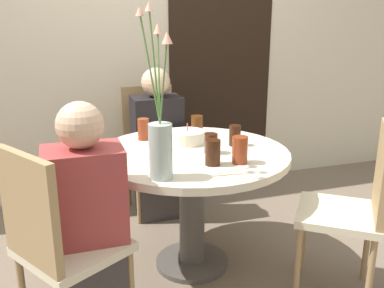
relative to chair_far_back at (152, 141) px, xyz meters
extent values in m
plane|color=#6B5B4C|center=(0.03, -0.87, -0.53)|extent=(16.00, 16.00, 0.00)
cube|color=beige|center=(0.03, 0.40, 0.77)|extent=(8.00, 0.05, 2.60)
cube|color=black|center=(0.70, 0.36, 0.49)|extent=(0.90, 0.01, 2.05)
cylinder|color=beige|center=(0.03, -0.87, 0.16)|extent=(1.08, 1.08, 0.04)
cylinder|color=#4C4742|center=(0.03, -0.87, -0.18)|extent=(0.15, 0.15, 0.64)
cylinder|color=#4C4742|center=(0.03, -0.87, -0.52)|extent=(0.43, 0.43, 0.03)
cube|color=beige|center=(0.00, -0.08, -0.08)|extent=(0.42, 0.42, 0.04)
cube|color=#997A51|center=(0.00, 0.10, 0.17)|extent=(0.38, 0.05, 0.46)
cylinder|color=#997A51|center=(-0.16, -0.26, -0.32)|extent=(0.03, 0.03, 0.43)
cylinder|color=#997A51|center=(0.18, -0.24, -0.32)|extent=(0.03, 0.03, 0.43)
cylinder|color=#997A51|center=(-0.17, 0.08, -0.32)|extent=(0.03, 0.03, 0.43)
cylinder|color=#997A51|center=(0.17, 0.10, -0.32)|extent=(0.03, 0.03, 0.43)
cube|color=beige|center=(-0.64, -1.29, -0.08)|extent=(0.55, 0.55, 0.04)
cube|color=#997A51|center=(-0.80, -1.38, 0.17)|extent=(0.23, 0.34, 0.46)
cylinder|color=#997A51|center=(-0.59, -1.05, -0.32)|extent=(0.03, 0.03, 0.43)
cube|color=beige|center=(0.67, -1.35, -0.08)|extent=(0.56, 0.56, 0.04)
cube|color=#997A51|center=(0.81, -1.46, 0.17)|extent=(0.26, 0.32, 0.46)
cylinder|color=#997A51|center=(0.63, -1.11, -0.32)|extent=(0.03, 0.03, 0.43)
cylinder|color=#997A51|center=(0.43, -1.39, -0.32)|extent=(0.03, 0.03, 0.43)
cylinder|color=#997A51|center=(0.90, -1.32, -0.32)|extent=(0.03, 0.03, 0.43)
cylinder|color=#997A51|center=(0.70, -1.59, -0.32)|extent=(0.03, 0.03, 0.43)
cylinder|color=white|center=(0.06, -0.72, 0.21)|extent=(0.20, 0.20, 0.07)
cylinder|color=#E54C4C|center=(0.06, -0.72, 0.27)|extent=(0.01, 0.01, 0.04)
cylinder|color=#9EB2AD|center=(-0.23, -1.22, 0.31)|extent=(0.11, 0.11, 0.26)
cylinder|color=#4C7538|center=(-0.21, -1.24, 0.62)|extent=(0.04, 0.05, 0.38)
cone|color=#E0997F|center=(-0.20, -1.26, 0.81)|extent=(0.05, 0.05, 0.05)
cylinder|color=#4C7538|center=(-0.26, -1.18, 0.67)|extent=(0.07, 0.09, 0.48)
cone|color=#E0997F|center=(-0.29, -1.14, 0.91)|extent=(0.04, 0.04, 0.04)
cylinder|color=#4C7538|center=(-0.24, -1.19, 0.68)|extent=(0.03, 0.07, 0.50)
cone|color=#E0997F|center=(-0.25, -1.16, 0.93)|extent=(0.04, 0.04, 0.04)
cylinder|color=#4C7538|center=(-0.21, -1.16, 0.64)|extent=(0.04, 0.14, 0.41)
cone|color=#E0997F|center=(-0.20, -1.09, 0.84)|extent=(0.04, 0.04, 0.05)
cylinder|color=silver|center=(-0.19, -0.86, 0.18)|extent=(0.20, 0.20, 0.01)
cylinder|color=#33190C|center=(0.12, -0.94, 0.23)|extent=(0.07, 0.07, 0.11)
cylinder|color=#33190C|center=(0.30, -0.85, 0.24)|extent=(0.07, 0.07, 0.12)
cylinder|color=#33190C|center=(0.06, -1.12, 0.24)|extent=(0.08, 0.08, 0.13)
cylinder|color=maroon|center=(0.20, -1.14, 0.25)|extent=(0.08, 0.08, 0.14)
cylinder|color=#51280F|center=(0.18, -0.52, 0.23)|extent=(0.08, 0.08, 0.11)
cylinder|color=maroon|center=(-0.17, -0.56, 0.24)|extent=(0.07, 0.07, 0.13)
cube|color=#383333|center=(0.01, -0.16, -0.30)|extent=(0.31, 0.24, 0.47)
cube|color=black|center=(0.01, -0.16, 0.15)|extent=(0.34, 0.24, 0.42)
sphere|color=#D1A889|center=(0.01, -0.16, 0.46)|extent=(0.20, 0.20, 0.20)
cube|color=#383333|center=(-0.57, -1.24, -0.30)|extent=(0.31, 0.24, 0.47)
cube|color=#993838|center=(-0.57, -1.24, 0.15)|extent=(0.34, 0.24, 0.42)
sphere|color=#D1A889|center=(-0.57, -1.24, 0.46)|extent=(0.20, 0.20, 0.20)
camera|label=1|loc=(-0.66, -3.02, 0.89)|focal=40.00mm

